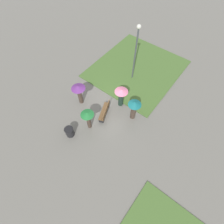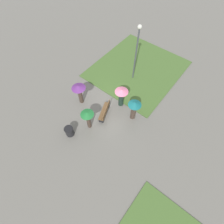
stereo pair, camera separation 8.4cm
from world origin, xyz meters
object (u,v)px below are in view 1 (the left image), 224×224
(park_bench, at_px, (105,111))
(crowd_person_green, at_px, (88,117))
(trash_bin, at_px, (70,132))
(lamp_post, at_px, (136,48))
(crowd_person_pink, at_px, (121,95))
(crowd_person_teal, at_px, (134,108))
(crowd_person_purple, at_px, (79,91))

(park_bench, xyz_separation_m, crowd_person_green, (1.53, -0.24, 0.91))
(park_bench, height_order, trash_bin, park_bench)
(lamp_post, height_order, crowd_person_green, lamp_post)
(crowd_person_pink, bearing_deg, trash_bin, -169.01)
(trash_bin, relative_size, crowd_person_teal, 0.42)
(crowd_person_green, xyz_separation_m, crowd_person_purple, (-1.30, -2.07, 0.04))
(park_bench, xyz_separation_m, lamp_post, (-4.60, -0.56, 2.70))
(crowd_person_teal, bearing_deg, trash_bin, 76.82)
(lamp_post, bearing_deg, trash_bin, -2.67)
(lamp_post, height_order, crowd_person_pink, lamp_post)
(crowd_person_green, bearing_deg, trash_bin, 144.62)
(crowd_person_green, bearing_deg, crowd_person_purple, 48.92)
(lamp_post, bearing_deg, crowd_person_pink, 16.99)
(lamp_post, distance_m, trash_bin, 7.98)
(crowd_person_teal, relative_size, crowd_person_purple, 0.99)
(trash_bin, bearing_deg, lamp_post, 177.33)
(park_bench, bearing_deg, crowd_person_purple, -106.21)
(crowd_person_pink, bearing_deg, crowd_person_green, -164.10)
(lamp_post, xyz_separation_m, crowd_person_teal, (3.47, 2.38, -1.90))
(park_bench, relative_size, crowd_person_teal, 0.91)
(park_bench, relative_size, lamp_post, 0.35)
(crowd_person_green, distance_m, crowd_person_pink, 3.14)
(park_bench, relative_size, crowd_person_pink, 0.97)
(trash_bin, distance_m, crowd_person_teal, 4.93)
(park_bench, distance_m, lamp_post, 5.36)
(crowd_person_pink, height_order, crowd_person_purple, crowd_person_purple)
(trash_bin, bearing_deg, crowd_person_pink, 163.84)
(park_bench, distance_m, trash_bin, 3.02)
(lamp_post, bearing_deg, park_bench, 6.97)
(crowd_person_green, relative_size, crowd_person_pink, 1.06)
(crowd_person_green, distance_m, crowd_person_purple, 2.44)
(park_bench, relative_size, crowd_person_purple, 0.90)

